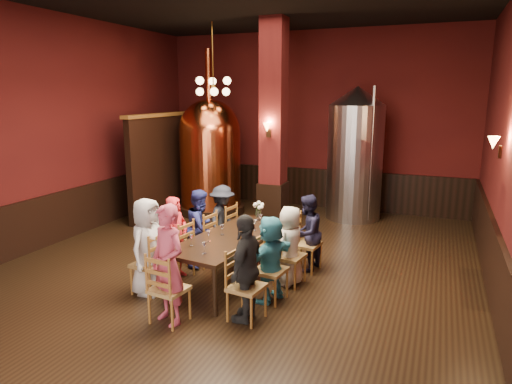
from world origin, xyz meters
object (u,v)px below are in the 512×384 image
at_px(copper_kettle, 210,155).
at_px(person_2, 201,228).
at_px(dining_table, 232,239).
at_px(person_0, 148,246).
at_px(rose_vase, 258,208).
at_px(person_1, 177,238).
at_px(steel_vessel, 355,154).

bearing_deg(copper_kettle, person_2, -65.10).
height_order(dining_table, person_0, person_0).
bearing_deg(person_2, person_0, 166.41).
height_order(copper_kettle, rose_vase, copper_kettle).
bearing_deg(rose_vase, person_1, -127.21).
bearing_deg(person_2, dining_table, -124.81).
bearing_deg(steel_vessel, dining_table, -103.56).
xyz_separation_m(person_0, person_2, (0.17, 1.32, -0.06)).
relative_size(person_2, copper_kettle, 0.34).
height_order(person_0, person_2, person_0).
distance_m(person_0, rose_vase, 2.16).
bearing_deg(person_0, steel_vessel, -20.84).
bearing_deg(dining_table, person_0, -130.36).
xyz_separation_m(person_0, person_1, (0.09, 0.66, -0.06)).
bearing_deg(person_1, steel_vessel, -20.73).
xyz_separation_m(dining_table, rose_vase, (0.04, 1.00, 0.28)).
bearing_deg(person_0, person_2, -7.27).
xyz_separation_m(person_1, steel_vessel, (1.98, 4.74, 0.88)).
bearing_deg(rose_vase, person_2, -146.09).
xyz_separation_m(steel_vessel, rose_vase, (-1.05, -3.52, -0.58)).
xyz_separation_m(person_2, steel_vessel, (1.89, 4.09, 0.88)).
bearing_deg(steel_vessel, person_1, -112.62).
height_order(person_0, copper_kettle, copper_kettle).
bearing_deg(rose_vase, steel_vessel, 73.42).
distance_m(person_1, person_2, 0.66).
xyz_separation_m(person_0, steel_vessel, (2.06, 5.40, 0.82)).
distance_m(dining_table, steel_vessel, 4.73).
bearing_deg(copper_kettle, dining_table, -58.04).
height_order(person_2, copper_kettle, copper_kettle).
relative_size(person_2, steel_vessel, 0.43).
distance_m(dining_table, copper_kettle, 4.49).
distance_m(steel_vessel, rose_vase, 3.72).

